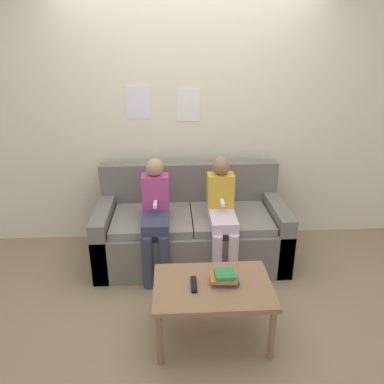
# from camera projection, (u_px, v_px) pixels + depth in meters

# --- Properties ---
(ground_plane) EXTENTS (10.00, 10.00, 0.00)m
(ground_plane) POSITION_uv_depth(u_px,v_px,m) (195.00, 289.00, 3.27)
(ground_plane) COLOR #937A56
(wall_back) EXTENTS (8.00, 0.06, 2.60)m
(wall_back) POSITION_uv_depth(u_px,v_px,m) (188.00, 117.00, 3.75)
(wall_back) COLOR beige
(wall_back) RESTS_ON ground_plane
(couch) EXTENTS (1.78, 0.83, 0.88)m
(couch) POSITION_uv_depth(u_px,v_px,m) (191.00, 230.00, 3.65)
(couch) COLOR #6B665B
(couch) RESTS_ON ground_plane
(coffee_table) EXTENTS (0.82, 0.57, 0.44)m
(coffee_table) POSITION_uv_depth(u_px,v_px,m) (213.00, 291.00, 2.61)
(coffee_table) COLOR #8E6642
(coffee_table) RESTS_ON ground_plane
(person_left) EXTENTS (0.24, 0.57, 1.05)m
(person_left) POSITION_uv_depth(u_px,v_px,m) (156.00, 213.00, 3.33)
(person_left) COLOR #33384C
(person_left) RESTS_ON ground_plane
(person_right) EXTENTS (0.24, 0.57, 1.05)m
(person_right) POSITION_uv_depth(u_px,v_px,m) (222.00, 210.00, 3.36)
(person_right) COLOR silver
(person_right) RESTS_ON ground_plane
(tv_remote) EXTENTS (0.04, 0.17, 0.02)m
(tv_remote) POSITION_uv_depth(u_px,v_px,m) (194.00, 284.00, 2.58)
(tv_remote) COLOR black
(tv_remote) RESTS_ON coffee_table
(book_stack) EXTENTS (0.20, 0.16, 0.08)m
(book_stack) POSITION_uv_depth(u_px,v_px,m) (225.00, 277.00, 2.60)
(book_stack) COLOR #23519E
(book_stack) RESTS_ON coffee_table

